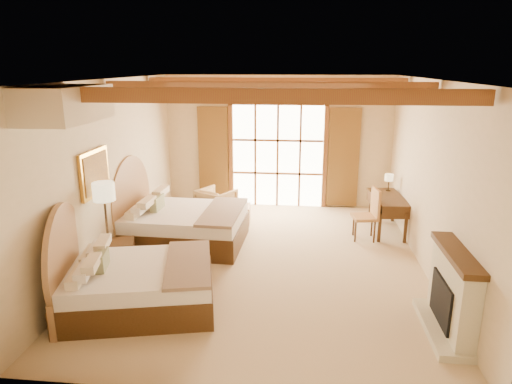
# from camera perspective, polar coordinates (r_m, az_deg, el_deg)

# --- Properties ---
(floor) EXTENTS (7.00, 7.00, 0.00)m
(floor) POSITION_cam_1_polar(r_m,az_deg,el_deg) (8.35, 1.19, -8.63)
(floor) COLOR #CCAE88
(floor) RESTS_ON ground
(wall_back) EXTENTS (5.50, 0.00, 5.50)m
(wall_back) POSITION_cam_1_polar(r_m,az_deg,el_deg) (11.26, 2.75, 6.25)
(wall_back) COLOR beige
(wall_back) RESTS_ON ground
(wall_left) EXTENTS (0.00, 7.00, 7.00)m
(wall_left) POSITION_cam_1_polar(r_m,az_deg,el_deg) (8.51, -17.56, 2.46)
(wall_left) COLOR beige
(wall_left) RESTS_ON ground
(wall_right) EXTENTS (0.00, 7.00, 7.00)m
(wall_right) POSITION_cam_1_polar(r_m,az_deg,el_deg) (8.09, 21.06, 1.49)
(wall_right) COLOR beige
(wall_right) RESTS_ON ground
(ceiling) EXTENTS (7.00, 7.00, 0.00)m
(ceiling) POSITION_cam_1_polar(r_m,az_deg,el_deg) (7.62, 1.32, 13.89)
(ceiling) COLOR #B17C39
(ceiling) RESTS_ON ground
(ceiling_beams) EXTENTS (5.39, 4.60, 0.18)m
(ceiling_beams) POSITION_cam_1_polar(r_m,az_deg,el_deg) (7.62, 1.32, 12.99)
(ceiling_beams) COLOR brown
(ceiling_beams) RESTS_ON ceiling
(french_doors) EXTENTS (3.95, 0.08, 2.60)m
(french_doors) POSITION_cam_1_polar(r_m,az_deg,el_deg) (11.26, 2.71, 4.45)
(french_doors) COLOR white
(french_doors) RESTS_ON ground
(fireplace) EXTENTS (0.46, 1.40, 1.16)m
(fireplace) POSITION_cam_1_polar(r_m,az_deg,el_deg) (6.61, 23.19, -11.97)
(fireplace) COLOR beige
(fireplace) RESTS_ON ground
(painting) EXTENTS (0.06, 0.95, 0.75)m
(painting) POSITION_cam_1_polar(r_m,az_deg,el_deg) (7.79, -19.48, 2.26)
(painting) COLOR #C28C2E
(painting) RESTS_ON wall_left
(canopy_valance) EXTENTS (0.70, 1.40, 0.45)m
(canopy_valance) POSITION_cam_1_polar(r_m,az_deg,el_deg) (6.37, -22.74, 10.12)
(canopy_valance) COLOR beige
(canopy_valance) RESTS_ON ceiling
(bed_near) EXTENTS (2.44, 2.02, 1.39)m
(bed_near) POSITION_cam_1_polar(r_m,az_deg,el_deg) (6.99, -15.64, -10.49)
(bed_near) COLOR #432814
(bed_near) RESTS_ON floor
(bed_far) EXTENTS (2.35, 1.81, 1.51)m
(bed_far) POSITION_cam_1_polar(r_m,az_deg,el_deg) (9.12, -9.98, -3.65)
(bed_far) COLOR #432814
(bed_far) RESTS_ON floor
(nightstand) EXTENTS (0.57, 0.57, 0.54)m
(nightstand) POSITION_cam_1_polar(r_m,az_deg,el_deg) (8.21, -16.52, -7.69)
(nightstand) COLOR #432814
(nightstand) RESTS_ON floor
(floor_lamp) EXTENTS (0.35, 0.35, 1.64)m
(floor_lamp) POSITION_cam_1_polar(r_m,az_deg,el_deg) (7.63, -18.44, -0.68)
(floor_lamp) COLOR #3E3020
(floor_lamp) RESTS_ON floor
(armchair) EXTENTS (1.01, 1.02, 0.69)m
(armchair) POSITION_cam_1_polar(r_m,az_deg,el_deg) (10.56, -4.99, -1.42)
(armchair) COLOR #A07E4A
(armchair) RESTS_ON floor
(ottoman) EXTENTS (0.58, 0.58, 0.40)m
(ottoman) POSITION_cam_1_polar(r_m,az_deg,el_deg) (10.23, -2.32, -2.79)
(ottoman) COLOR #9F6D45
(ottoman) RESTS_ON floor
(desk) EXTENTS (0.73, 1.47, 0.76)m
(desk) POSITION_cam_1_polar(r_m,az_deg,el_deg) (10.06, 16.08, -2.48)
(desk) COLOR #432814
(desk) RESTS_ON floor
(desk_chair) EXTENTS (0.54, 0.54, 1.06)m
(desk_chair) POSITION_cam_1_polar(r_m,az_deg,el_deg) (9.51, 13.51, -3.86)
(desk_chair) COLOR #A96848
(desk_chair) RESTS_ON floor
(desk_lamp) EXTENTS (0.18, 0.18, 0.37)m
(desk_lamp) POSITION_cam_1_polar(r_m,az_deg,el_deg) (10.36, 16.29, 1.68)
(desk_lamp) COLOR #3E3020
(desk_lamp) RESTS_ON desk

